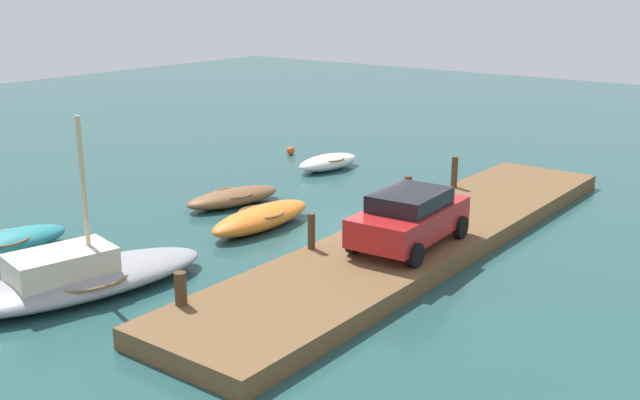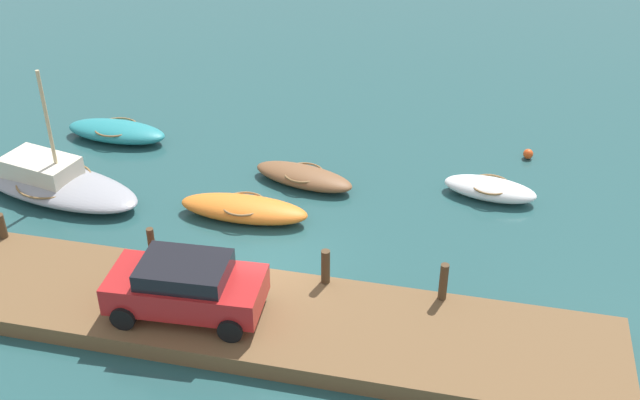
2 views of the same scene
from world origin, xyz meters
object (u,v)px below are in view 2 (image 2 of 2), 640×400
Objects in this scene: rowboat_orange at (244,209)px; mooring_post_west at (1,226)px; mooring_post_east at (443,282)px; sailboat_grey at (52,181)px; mooring_post_mid_west at (151,244)px; parked_car at (186,286)px; dinghy_white at (490,189)px; marker_buoy at (528,154)px; rowboat_brown at (304,176)px; rowboat_teal at (116,131)px; mooring_post_mid_east at (326,267)px.

mooring_post_west is (-6.40, -3.29, 0.53)m from rowboat_orange.
sailboat_grey is at bearing 165.69° from mooring_post_east.
mooring_post_mid_west is 2.71m from parked_car.
rowboat_orange is 3.73m from mooring_post_mid_west.
dinghy_white is 8.87× the size of marker_buoy.
mooring_post_east is 3.02× the size of marker_buoy.
mooring_post_west is 2.13× the size of marker_buoy.
rowboat_orange is (6.71, -0.09, -0.09)m from sailboat_grey.
mooring_post_mid_west is at bearing 180.00° from mooring_post_east.
marker_buoy is (8.83, 6.08, -0.17)m from rowboat_orange.
marker_buoy is (1.26, 3.04, -0.14)m from dinghy_white.
mooring_post_east is (-1.03, -6.32, 0.72)m from dinghy_white.
mooring_post_east reaches higher than dinghy_white.
rowboat_brown is 3.47× the size of mooring_post_east.
mooring_post_mid_west is at bearing -103.85° from rowboat_brown.
rowboat_teal reaches higher than dinghy_white.
sailboat_grey reaches higher than dinghy_white.
rowboat_orange is at bearing -30.29° from rowboat_teal.
mooring_post_mid_east is (10.09, -3.38, 0.56)m from sailboat_grey.
marker_buoy is at bearing 38.93° from rowboat_brown.
mooring_post_mid_east reaches higher than dinghy_white.
sailboat_grey reaches higher than parked_car.
rowboat_teal is (0.36, 4.08, -0.10)m from sailboat_grey.
parked_car is at bearing -16.66° from mooring_post_west.
mooring_post_mid_east is at bearing -57.15° from rowboat_brown.
rowboat_brown is 9.69m from mooring_post_west.
mooring_post_mid_west reaches higher than mooring_post_west.
parked_car is (-6.36, -1.97, 0.27)m from mooring_post_east.
mooring_post_mid_west is 0.24× the size of parked_car.
rowboat_orange is 5.35m from parked_car.
rowboat_orange is at bearing 135.82° from mooring_post_mid_east.
parked_car is (-1.16, -7.76, 1.01)m from rowboat_brown.
parked_car reaches higher than mooring_post_mid_west.
sailboat_grey is 3.42m from mooring_post_west.
sailboat_grey is 8.77m from parked_car.
rowboat_orange is 8.16m from dinghy_white.
mooring_post_mid_west reaches higher than marker_buoy.
sailboat_grey is 10.66m from mooring_post_mid_east.
sailboat_grey is 19.09× the size of marker_buoy.
marker_buoy is at bearing 31.59° from mooring_post_west.
parked_car reaches higher than rowboat_teal.
parked_car is 11.19× the size of marker_buoy.
parked_car is 14.30m from marker_buoy.
dinghy_white is 2.93× the size of mooring_post_east.
parked_car is (-3.20, -1.97, 0.30)m from mooring_post_mid_east.
dinghy_white is at bearing 80.73° from mooring_post_east.
rowboat_orange is at bearing -145.46° from marker_buoy.
marker_buoy is (5.45, 9.37, -0.82)m from mooring_post_mid_east.
marker_buoy is at bearing 41.80° from mooring_post_mid_west.
rowboat_orange is at bearing 63.41° from mooring_post_mid_west.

